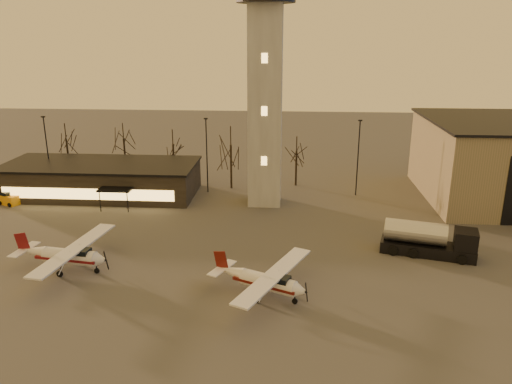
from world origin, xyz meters
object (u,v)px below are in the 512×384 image
control_tower (265,72)px  cessna_rear (72,259)px  service_cart (9,199)px  terminal (101,179)px  cessna_front (270,285)px  fuel_truck (428,242)px

control_tower → cessna_rear: control_tower is taller
cessna_rear → service_cart: bearing=140.6°
control_tower → terminal: bearing=174.9°
cessna_front → fuel_truck: fuel_truck is taller
cessna_front → cessna_rear: bearing=-166.4°
terminal → fuel_truck: terminal is taller
terminal → fuel_truck: 42.09m
cessna_front → service_cart: bearing=172.8°
terminal → service_cart: 11.49m
control_tower → fuel_truck: (16.68, -14.61, -15.03)m
terminal → cessna_front: 35.24m
terminal → cessna_front: terminal is taller
service_cart → terminal: bearing=48.5°
terminal → fuel_truck: size_ratio=2.76×
cessna_front → fuel_truck: bearing=56.9°
fuel_truck → service_cart: size_ratio=3.10×
service_cart → cessna_rear: bearing=-25.2°
control_tower → cessna_front: (1.74, -24.05, -15.25)m
control_tower → cessna_front: control_tower is taller
fuel_truck → terminal: bearing=171.6°
cessna_rear → fuel_truck: cessna_rear is taller
cessna_front → cessna_rear: size_ratio=0.91×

